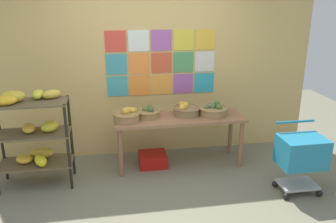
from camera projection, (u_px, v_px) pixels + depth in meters
ground at (164, 207)px, 3.95m from camera, size 9.07×9.07×0.00m
back_wall_with_art at (147, 60)px, 4.96m from camera, size 4.96×0.07×2.85m
banana_shelf_unit at (32, 130)px, 4.23m from camera, size 0.90×0.47×1.25m
display_table at (179, 123)px, 4.78m from camera, size 1.78×0.56×0.71m
fruit_basket_back_left at (213, 110)px, 4.80m from camera, size 0.41×0.41×0.18m
fruit_basket_back_right at (186, 110)px, 4.82m from camera, size 0.38×0.38×0.18m
fruit_basket_right at (148, 112)px, 4.75m from camera, size 0.34×0.34×0.15m
fruit_basket_centre at (127, 115)px, 4.58m from camera, size 0.38×0.38×0.19m
produce_crate_under_table at (153, 159)px, 4.91m from camera, size 0.38×0.35×0.18m
shopping_cart at (301, 154)px, 4.12m from camera, size 0.53×0.43×0.85m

